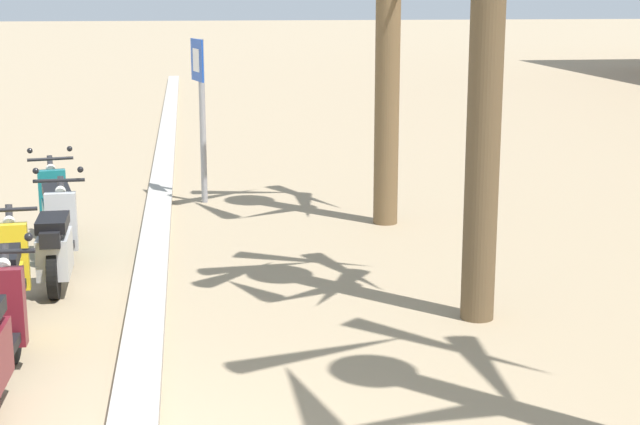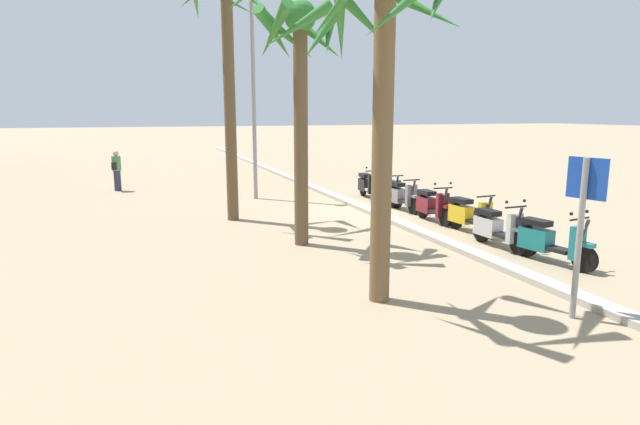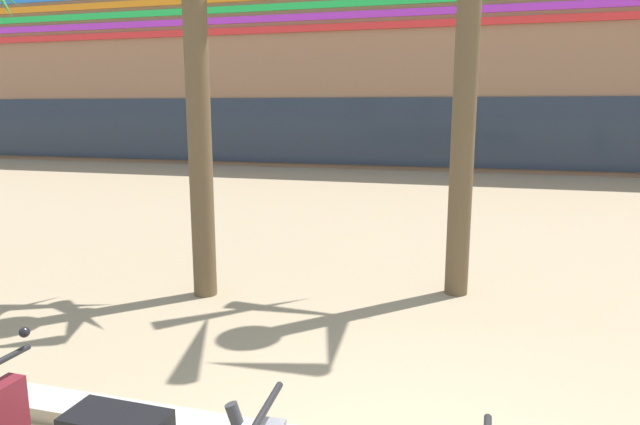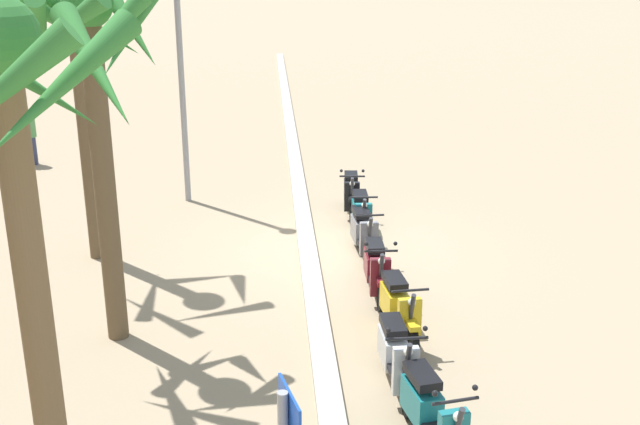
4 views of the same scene
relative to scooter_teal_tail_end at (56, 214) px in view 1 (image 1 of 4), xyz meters
The scene contains 4 objects.
scooter_teal_tail_end is the anchor object (origin of this frame).
scooter_silver_mid_rear 1.44m from the scooter_teal_tail_end, ahead, with size 1.79×0.56×1.17m.
scooter_yellow_gap_after_mid 2.89m from the scooter_teal_tail_end, ahead, with size 1.80×0.56×1.04m.
crossing_sign 3.27m from the scooter_teal_tail_end, 144.58° to the left, with size 0.59×0.19×2.40m.
Camera 1 is at (5.22, 0.90, 3.07)m, focal length 54.60 mm.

